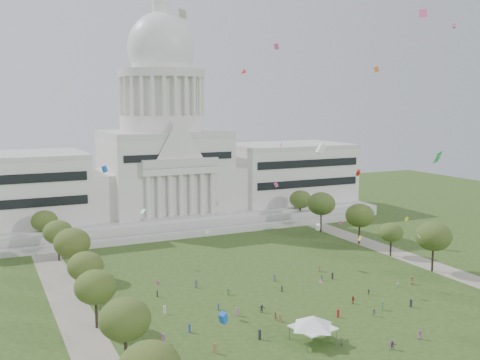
{
  "coord_description": "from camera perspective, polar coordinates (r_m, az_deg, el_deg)",
  "views": [
    {
      "loc": [
        -65.07,
        -92.53,
        44.89
      ],
      "look_at": [
        0.0,
        45.0,
        24.0
      ],
      "focal_mm": 42.0,
      "sensor_mm": 36.0,
      "label": 1
    }
  ],
  "objects": [
    {
      "name": "ground",
      "position": [
        121.7,
        9.38,
        -13.94
      ],
      "size": [
        400.0,
        400.0,
        0.0
      ],
      "primitive_type": "plane",
      "color": "#2C4418",
      "rests_on": "ground"
    },
    {
      "name": "capitol",
      "position": [
        217.33,
        -7.76,
        1.78
      ],
      "size": [
        160.0,
        64.5,
        91.3
      ],
      "color": "beige",
      "rests_on": "ground"
    },
    {
      "name": "path_left",
      "position": [
        131.6,
        -16.72,
        -12.46
      ],
      "size": [
        8.0,
        160.0,
        0.04
      ],
      "primitive_type": "cube",
      "color": "gray",
      "rests_on": "ground"
    },
    {
      "name": "path_right",
      "position": [
        172.66,
        16.92,
        -7.59
      ],
      "size": [
        8.0,
        160.0,
        0.04
      ],
      "primitive_type": "cube",
      "color": "gray",
      "rests_on": "ground"
    },
    {
      "name": "row_tree_l_1",
      "position": [
        98.77,
        -11.62,
        -13.69
      ],
      "size": [
        8.86,
        8.86,
        12.59
      ],
      "color": "black",
      "rests_on": "ground"
    },
    {
      "name": "row_tree_l_2",
      "position": [
        117.43,
        -14.48,
        -10.49
      ],
      "size": [
        8.42,
        8.42,
        11.97
      ],
      "color": "black",
      "rests_on": "ground"
    },
    {
      "name": "row_tree_r_2",
      "position": [
        158.96,
        19.07,
        -5.42
      ],
      "size": [
        9.55,
        9.55,
        13.58
      ],
      "color": "black",
      "rests_on": "ground"
    },
    {
      "name": "row_tree_l_3",
      "position": [
        133.32,
        -15.44,
        -8.44
      ],
      "size": [
        8.12,
        8.12,
        11.55
      ],
      "color": "black",
      "rests_on": "ground"
    },
    {
      "name": "row_tree_r_3",
      "position": [
        171.89,
        15.11,
        -5.16
      ],
      "size": [
        7.01,
        7.01,
        9.98
      ],
      "color": "black",
      "rests_on": "ground"
    },
    {
      "name": "row_tree_l_4",
      "position": [
        150.7,
        -16.69,
        -6.14
      ],
      "size": [
        9.29,
        9.29,
        13.21
      ],
      "color": "black",
      "rests_on": "ground"
    },
    {
      "name": "row_tree_r_4",
      "position": [
        183.46,
        12.08,
        -3.55
      ],
      "size": [
        9.19,
        9.19,
        13.06
      ],
      "color": "black",
      "rests_on": "ground"
    },
    {
      "name": "row_tree_l_5",
      "position": [
        168.73,
        -18.02,
        -5.06
      ],
      "size": [
        8.33,
        8.33,
        11.85
      ],
      "color": "black",
      "rests_on": "ground"
    },
    {
      "name": "row_tree_r_5",
      "position": [
        198.71,
        8.26,
        -2.4
      ],
      "size": [
        9.82,
        9.82,
        13.96
      ],
      "color": "black",
      "rests_on": "ground"
    },
    {
      "name": "row_tree_l_6",
      "position": [
        186.21,
        -19.25,
        -3.97
      ],
      "size": [
        8.19,
        8.19,
        11.64
      ],
      "color": "black",
      "rests_on": "ground"
    },
    {
      "name": "row_tree_r_6",
      "position": [
        215.15,
        6.17,
        -1.96
      ],
      "size": [
        8.42,
        8.42,
        11.97
      ],
      "color": "black",
      "rests_on": "ground"
    },
    {
      "name": "event_tent",
      "position": [
        109.67,
        7.42,
        -14.05
      ],
      "size": [
        11.17,
        11.17,
        5.38
      ],
      "color": "#4C4C4C",
      "rests_on": "ground"
    },
    {
      "name": "person_0",
      "position": [
        148.58,
        17.08,
        -9.71
      ],
      "size": [
        1.14,
        1.16,
        2.02
      ],
      "primitive_type": "imported",
      "rotation": [
        0.0,
        0.0,
        5.45
      ],
      "color": "olive",
      "rests_on": "ground"
    },
    {
      "name": "person_2",
      "position": [
        145.76,
        15.76,
        -10.08
      ],
      "size": [
        0.95,
        0.8,
        1.67
      ],
      "primitive_type": "imported",
      "rotation": [
        0.0,
        0.0,
        0.44
      ],
      "color": "silver",
      "rests_on": "ground"
    },
    {
      "name": "person_3",
      "position": [
        125.65,
        13.45,
        -12.93
      ],
      "size": [
        1.1,
        1.18,
        1.66
      ],
      "primitive_type": "imported",
      "rotation": [
        0.0,
        0.0,
        5.39
      ],
      "color": "#4C4C51",
      "rests_on": "ground"
    },
    {
      "name": "person_4",
      "position": [
        131.87,
        11.4,
        -11.83
      ],
      "size": [
        0.89,
        1.19,
        1.81
      ],
      "primitive_type": "imported",
      "rotation": [
        0.0,
        0.0,
        5.04
      ],
      "color": "#B21E1E",
      "rests_on": "ground"
    },
    {
      "name": "person_5",
      "position": [
        124.29,
        2.23,
        -12.91
      ],
      "size": [
        1.73,
        1.62,
        1.84
      ],
      "primitive_type": "imported",
      "rotation": [
        0.0,
        0.0,
        2.43
      ],
      "color": "#4C4C51",
      "rests_on": "ground"
    },
    {
      "name": "person_6",
      "position": [
        116.67,
        17.8,
        -14.72
      ],
      "size": [
        0.58,
        0.89,
        1.81
      ],
      "primitive_type": "imported",
      "rotation": [
        0.0,
        0.0,
        1.57
      ],
      "color": "#994C8C",
      "rests_on": "ground"
    },
    {
      "name": "person_7",
      "position": [
        110.12,
        10.28,
        -15.89
      ],
      "size": [
        0.71,
        0.59,
        1.68
      ],
      "primitive_type": "imported",
      "rotation": [
        0.0,
        0.0,
        3.41
      ],
      "color": "#4C4C51",
      "rests_on": "ground"
    },
    {
      "name": "person_8",
      "position": [
        120.42,
        3.58,
        -13.63
      ],
      "size": [
        0.94,
        0.65,
        1.79
      ],
      "primitive_type": "imported",
      "rotation": [
        0.0,
        0.0,
        3.01
      ],
      "color": "olive",
      "rests_on": "ground"
    },
    {
      "name": "person_9",
      "position": [
        129.45,
        14.28,
        -12.29
      ],
      "size": [
        0.98,
        1.32,
        1.82
      ],
      "primitive_type": "imported",
      "rotation": [
        0.0,
        0.0,
        1.22
      ],
      "color": "#33723F",
      "rests_on": "ground"
    },
    {
      "name": "person_10",
      "position": [
        138.34,
        12.95,
        -11.0
      ],
      "size": [
        0.56,
        0.91,
        1.49
      ],
      "primitive_type": "imported",
      "rotation": [
        0.0,
        0.0,
        1.67
      ],
      "color": "#4C4C51",
      "rests_on": "ground"
    },
    {
      "name": "person_11",
      "position": [
        110.88,
        15.22,
        -15.84
      ],
      "size": [
        1.73,
        1.52,
        1.8
      ],
      "primitive_type": "imported",
      "rotation": [
        0.0,
        0.0,
        2.51
      ],
      "color": "#994C8C",
      "rests_on": "ground"
    },
    {
      "name": "distant_crowd",
      "position": [
        125.79,
        0.22,
        -12.66
      ],
      "size": [
        60.88,
        35.94,
        1.94
      ],
      "color": "#4C4C51",
      "rests_on": "ground"
    },
    {
      "name": "kite_swarm",
      "position": [
        123.71,
        8.21,
        0.46
      ],
      "size": [
        86.26,
        102.12,
        62.28
      ],
      "color": "white",
      "rests_on": "ground"
    }
  ]
}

